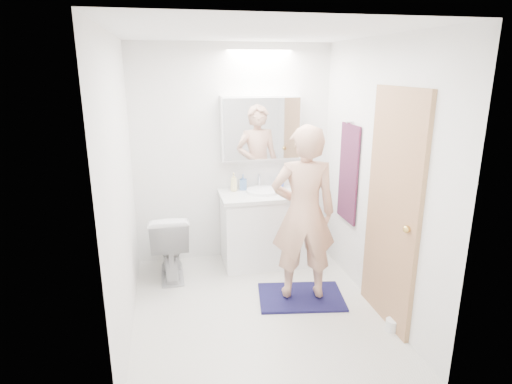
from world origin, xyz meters
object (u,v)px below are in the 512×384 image
object	(u,v)px
toilet	(170,244)
soap_bottle_a	(234,182)
toilet_paper_roll	(392,325)
toothbrush_cup	(280,184)
vanity_cabinet	(263,230)
medicine_cabinet	(261,128)
person	(304,214)
soap_bottle_b	(243,182)

from	to	relation	value
toilet	soap_bottle_a	xyz separation A→B (m)	(0.73, 0.27, 0.57)
toilet	toilet_paper_roll	size ratio (longest dim) A/B	6.50
toilet	toothbrush_cup	bearing A→B (deg)	-167.70
vanity_cabinet	toilet	bearing A→B (deg)	-173.65
medicine_cabinet	toilet_paper_roll	world-z (taller)	medicine_cabinet
medicine_cabinet	person	bearing A→B (deg)	-81.43
toilet_paper_roll	vanity_cabinet	bearing A→B (deg)	116.69
medicine_cabinet	toilet_paper_roll	xyz separation A→B (m)	(0.75, -1.74, -1.45)
person	toothbrush_cup	world-z (taller)	person
person	soap_bottle_a	bearing A→B (deg)	-55.59
vanity_cabinet	person	size ratio (longest dim) A/B	0.55
medicine_cabinet	toilet_paper_roll	size ratio (longest dim) A/B	8.00
toilet	soap_bottle_b	distance (m)	1.05
vanity_cabinet	soap_bottle_a	world-z (taller)	soap_bottle_a
medicine_cabinet	toothbrush_cup	size ratio (longest dim) A/B	7.92
toilet	person	xyz separation A→B (m)	(1.21, -0.75, 0.51)
toilet_paper_roll	soap_bottle_a	bearing A→B (deg)	122.54
soap_bottle_b	toothbrush_cup	bearing A→B (deg)	-2.70
soap_bottle_b	vanity_cabinet	bearing A→B (deg)	-42.96
toilet_paper_roll	person	bearing A→B (deg)	131.63
toilet	person	bearing A→B (deg)	148.34
vanity_cabinet	toilet	size ratio (longest dim) A/B	1.26
vanity_cabinet	soap_bottle_a	size ratio (longest dim) A/B	4.38
medicine_cabinet	toilet_paper_roll	bearing A→B (deg)	-66.55
person	soap_bottle_b	xyz separation A→B (m)	(-0.37, 1.04, 0.04)
toilet	soap_bottle_b	size ratio (longest dim) A/B	4.13
person	toilet	bearing A→B (deg)	-22.59
soap_bottle_b	toothbrush_cup	distance (m)	0.43
medicine_cabinet	soap_bottle_a	world-z (taller)	medicine_cabinet
soap_bottle_a	medicine_cabinet	bearing A→B (deg)	10.72
vanity_cabinet	medicine_cabinet	world-z (taller)	medicine_cabinet
vanity_cabinet	toilet_paper_roll	world-z (taller)	vanity_cabinet
soap_bottle_a	toilet_paper_roll	bearing A→B (deg)	-57.46
toilet	soap_bottle_b	bearing A→B (deg)	-160.62
soap_bottle_a	toilet_paper_roll	xyz separation A→B (m)	(1.07, -1.68, -0.87)
medicine_cabinet	vanity_cabinet	bearing A→B (deg)	-93.95
toilet	medicine_cabinet	bearing A→B (deg)	-162.74
vanity_cabinet	toilet_paper_roll	bearing A→B (deg)	-63.31
vanity_cabinet	soap_bottle_a	xyz separation A→B (m)	(-0.30, 0.15, 0.53)
person	soap_bottle_a	world-z (taller)	person
toilet	soap_bottle_a	size ratio (longest dim) A/B	3.48
vanity_cabinet	medicine_cabinet	distance (m)	1.13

